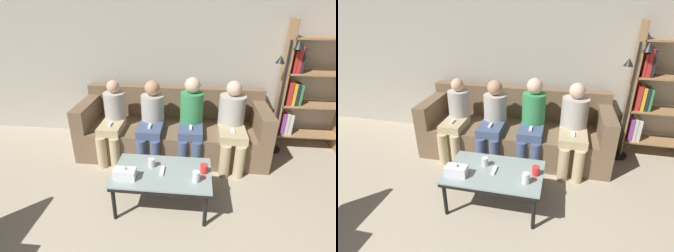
# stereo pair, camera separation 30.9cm
# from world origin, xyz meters

# --- Properties ---
(wall_back) EXTENTS (12.00, 0.06, 2.60)m
(wall_back) POSITION_xyz_m (0.00, 3.71, 1.30)
(wall_back) COLOR #B7B2A3
(wall_back) RESTS_ON ground_plane
(couch) EXTENTS (2.58, 0.92, 0.89)m
(couch) POSITION_xyz_m (0.00, 3.18, 0.32)
(couch) COLOR brown
(couch) RESTS_ON ground_plane
(coffee_table) EXTENTS (1.00, 0.61, 0.43)m
(coffee_table) POSITION_xyz_m (-0.00, 2.00, 0.39)
(coffee_table) COLOR #8C9E99
(coffee_table) RESTS_ON ground_plane
(cup_near_left) EXTENTS (0.08, 0.08, 0.10)m
(cup_near_left) POSITION_xyz_m (0.42, 2.03, 0.48)
(cup_near_left) COLOR red
(cup_near_left) RESTS_ON coffee_table
(cup_near_right) EXTENTS (0.07, 0.07, 0.11)m
(cup_near_right) POSITION_xyz_m (0.35, 1.88, 0.49)
(cup_near_right) COLOR silver
(cup_near_right) RESTS_ON coffee_table
(cup_far_center) EXTENTS (0.07, 0.07, 0.09)m
(cup_far_center) POSITION_xyz_m (-0.12, 2.08, 0.48)
(cup_far_center) COLOR silver
(cup_far_center) RESTS_ON coffee_table
(tissue_box) EXTENTS (0.22, 0.12, 0.13)m
(tissue_box) POSITION_xyz_m (-0.36, 1.86, 0.48)
(tissue_box) COLOR white
(tissue_box) RESTS_ON coffee_table
(game_remote) EXTENTS (0.04, 0.15, 0.02)m
(game_remote) POSITION_xyz_m (-0.00, 2.00, 0.44)
(game_remote) COLOR white
(game_remote) RESTS_ON coffee_table
(bookshelf) EXTENTS (0.92, 0.32, 1.82)m
(bookshelf) POSITION_xyz_m (1.84, 3.48, 0.88)
(bookshelf) COLOR #9E754C
(bookshelf) RESTS_ON ground_plane
(standing_lamp) EXTENTS (0.31, 0.26, 1.59)m
(standing_lamp) POSITION_xyz_m (1.49, 3.34, 0.97)
(standing_lamp) COLOR black
(standing_lamp) RESTS_ON ground_plane
(seated_person_left_end) EXTENTS (0.31, 0.65, 1.07)m
(seated_person_left_end) POSITION_xyz_m (-0.79, 2.94, 0.57)
(seated_person_left_end) COLOR tan
(seated_person_left_end) RESTS_ON ground_plane
(seated_person_mid_left) EXTENTS (0.31, 0.67, 1.08)m
(seated_person_mid_left) POSITION_xyz_m (-0.26, 2.95, 0.58)
(seated_person_mid_left) COLOR #47567A
(seated_person_mid_left) RESTS_ON ground_plane
(seated_person_mid_right) EXTENTS (0.31, 0.64, 1.14)m
(seated_person_mid_right) POSITION_xyz_m (0.26, 2.96, 0.61)
(seated_person_mid_right) COLOR #47567A
(seated_person_mid_right) RESTS_ON ground_plane
(seated_person_right_end) EXTENTS (0.34, 0.71, 1.11)m
(seated_person_right_end) POSITION_xyz_m (0.79, 2.96, 0.60)
(seated_person_right_end) COLOR tan
(seated_person_right_end) RESTS_ON ground_plane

